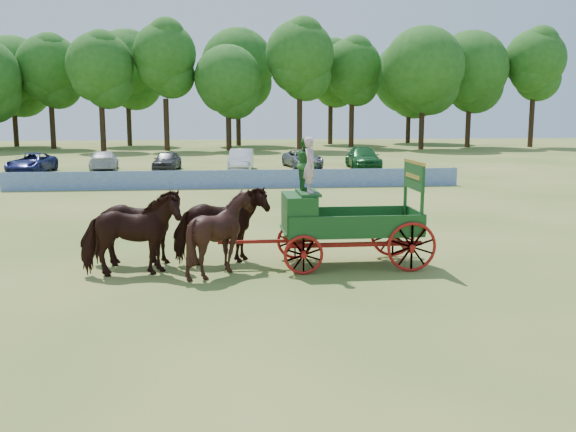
{
  "coord_description": "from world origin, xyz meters",
  "views": [
    {
      "loc": [
        -2.12,
        -18.54,
        4.4
      ],
      "look_at": [
        -0.05,
        0.14,
        1.3
      ],
      "focal_mm": 40.0,
      "sensor_mm": 36.0,
      "label": 1
    }
  ],
  "objects": [
    {
      "name": "horse_wheel_left",
      "position": [
        -2.05,
        -1.41,
        1.12
      ],
      "size": [
        2.2,
        1.99,
        2.25
      ],
      "primitive_type": "imported",
      "rotation": [
        0.0,
        0.0,
        1.66
      ],
      "color": "black",
      "rests_on": "ground"
    },
    {
      "name": "treeline",
      "position": [
        -4.53,
        59.61,
        9.42
      ],
      "size": [
        87.55,
        23.69,
        14.75
      ],
      "color": "#382314",
      "rests_on": "ground"
    },
    {
      "name": "farm_dray",
      "position": [
        0.92,
        -0.83,
        1.6
      ],
      "size": [
        5.99,
        2.0,
        3.68
      ],
      "color": "#A61A10",
      "rests_on": "ground"
    },
    {
      "name": "sponsor_banner",
      "position": [
        -1.0,
        18.0,
        0.53
      ],
      "size": [
        26.0,
        0.08,
        1.05
      ],
      "primitive_type": "cube",
      "color": "#1C3898",
      "rests_on": "ground"
    },
    {
      "name": "horse_lead_left",
      "position": [
        -4.45,
        -1.41,
        1.12
      ],
      "size": [
        2.78,
        1.51,
        2.24
      ],
      "primitive_type": "imported",
      "rotation": [
        0.0,
        0.0,
        1.69
      ],
      "color": "black",
      "rests_on": "ground"
    },
    {
      "name": "horse_wheel_right",
      "position": [
        -2.05,
        -0.31,
        1.12
      ],
      "size": [
        2.87,
        1.81,
        2.24
      ],
      "primitive_type": "imported",
      "rotation": [
        0.0,
        0.0,
        1.81
      ],
      "color": "black",
      "rests_on": "ground"
    },
    {
      "name": "ground",
      "position": [
        0.0,
        0.0,
        0.0
      ],
      "size": [
        160.0,
        160.0,
        0.0
      ],
      "primitive_type": "plane",
      "color": "#A29049",
      "rests_on": "ground"
    },
    {
      "name": "parked_cars",
      "position": [
        -6.65,
        29.74,
        0.74
      ],
      "size": [
        37.26,
        7.49,
        1.63
      ],
      "color": "silver",
      "rests_on": "ground"
    },
    {
      "name": "horse_lead_right",
      "position": [
        -4.45,
        -0.31,
        1.12
      ],
      "size": [
        2.71,
        1.33,
        2.24
      ],
      "primitive_type": "imported",
      "rotation": [
        0.0,
        0.0,
        1.53
      ],
      "color": "black",
      "rests_on": "ground"
    }
  ]
}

